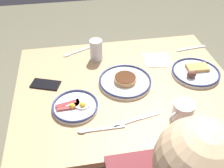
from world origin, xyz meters
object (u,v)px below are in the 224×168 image
(drinking_glass, at_px, (96,51))
(tea_spoon, at_px, (95,130))
(plate_near_main, at_px, (195,72))
(fork_near, at_px, (79,51))
(fork_far, at_px, (191,48))
(plate_center_pancakes, at_px, (75,106))
(plate_far_companion, at_px, (125,81))
(paper_napkin, at_px, (157,60))
(cell_phone, at_px, (46,84))
(butter_knife, at_px, (137,119))
(coffee_mug, at_px, (182,113))

(drinking_glass, distance_m, tea_spoon, 0.53)
(plate_near_main, bearing_deg, fork_near, -28.56)
(fork_far, height_order, tea_spoon, tea_spoon)
(fork_near, bearing_deg, plate_center_pancakes, 84.17)
(fork_near, bearing_deg, drinking_glass, 135.26)
(drinking_glass, height_order, tea_spoon, drinking_glass)
(tea_spoon, bearing_deg, fork_far, -140.96)
(plate_center_pancakes, distance_m, fork_far, 0.82)
(fork_far, xyz_separation_m, tea_spoon, (0.66, 0.53, 0.00))
(drinking_glass, bearing_deg, plate_center_pancakes, 69.05)
(plate_far_companion, height_order, drinking_glass, drinking_glass)
(tea_spoon, bearing_deg, drinking_glass, -97.94)
(paper_napkin, height_order, tea_spoon, tea_spoon)
(plate_near_main, distance_m, tea_spoon, 0.64)
(plate_center_pancakes, relative_size, tea_spoon, 1.06)
(plate_near_main, xyz_separation_m, paper_napkin, (0.16, -0.16, -0.01))
(plate_center_pancakes, bearing_deg, paper_napkin, -147.81)
(plate_center_pancakes, height_order, cell_phone, plate_center_pancakes)
(plate_near_main, height_order, plate_center_pancakes, plate_near_main)
(paper_napkin, bearing_deg, butter_knife, 61.85)
(plate_far_companion, bearing_deg, butter_knife, 90.06)
(paper_napkin, height_order, fork_near, fork_near)
(plate_center_pancakes, bearing_deg, plate_far_companion, -152.28)
(drinking_glass, height_order, fork_far, drinking_glass)
(plate_center_pancakes, bearing_deg, cell_phone, -53.61)
(plate_near_main, xyz_separation_m, plate_center_pancakes, (0.64, 0.15, -0.00))
(coffee_mug, distance_m, paper_napkin, 0.46)
(drinking_glass, xyz_separation_m, tea_spoon, (0.07, 0.52, -0.05))
(paper_napkin, distance_m, tea_spoon, 0.61)
(fork_far, bearing_deg, drinking_glass, 1.14)
(cell_phone, bearing_deg, plate_center_pancakes, 146.15)
(fork_far, bearing_deg, plate_near_main, 71.08)
(cell_phone, bearing_deg, drinking_glass, -126.91)
(plate_far_companion, bearing_deg, cell_phone, -7.59)
(cell_phone, distance_m, fork_far, 0.89)
(fork_near, relative_size, fork_far, 0.98)
(plate_center_pancakes, height_order, butter_knife, plate_center_pancakes)
(coffee_mug, height_order, fork_far, coffee_mug)
(paper_napkin, bearing_deg, fork_far, -161.37)
(paper_napkin, bearing_deg, fork_near, -20.66)
(cell_phone, xyz_separation_m, paper_napkin, (-0.62, -0.12, -0.00))
(drinking_glass, relative_size, paper_napkin, 0.81)
(coffee_mug, height_order, paper_napkin, coffee_mug)
(coffee_mug, xyz_separation_m, paper_napkin, (-0.04, -0.46, -0.05))
(plate_far_companion, height_order, fork_far, plate_far_companion)
(plate_far_companion, bearing_deg, plate_center_pancakes, 27.72)
(plate_far_companion, xyz_separation_m, fork_near, (0.21, -0.33, -0.01))
(cell_phone, relative_size, fork_far, 0.74)
(fork_near, bearing_deg, fork_far, 173.02)
(butter_knife, distance_m, tea_spoon, 0.19)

